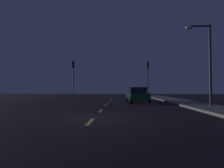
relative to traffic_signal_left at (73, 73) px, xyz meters
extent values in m
plane|color=black|center=(5.26, -8.49, -3.63)|extent=(80.00, 80.00, 0.00)
cube|color=gray|center=(12.76, -8.49, -3.55)|extent=(3.00, 40.00, 0.15)
cube|color=#EACC4C|center=(5.26, -16.69, -3.62)|extent=(0.16, 1.60, 0.01)
cube|color=#EACC4C|center=(5.26, -12.89, -3.62)|extent=(0.16, 1.60, 0.01)
cube|color=#EACC4C|center=(5.26, -9.09, -3.62)|extent=(0.16, 1.60, 0.01)
cube|color=#EACC4C|center=(5.26, -5.29, -3.62)|extent=(0.16, 1.60, 0.01)
cube|color=#EACC4C|center=(5.26, -1.49, -3.62)|extent=(0.16, 1.60, 0.01)
cube|color=#EACC4C|center=(5.26, 2.31, -3.62)|extent=(0.16, 1.60, 0.01)
cylinder|color=#2D2D30|center=(0.00, 0.02, -1.03)|extent=(0.14, 0.14, 5.20)
cube|color=#382D0C|center=(0.00, 0.02, 1.12)|extent=(0.32, 0.24, 0.90)
sphere|color=red|center=(0.00, -0.14, 1.42)|extent=(0.20, 0.20, 0.20)
sphere|color=#3F2D0C|center=(0.00, -0.14, 1.12)|extent=(0.20, 0.20, 0.20)
sphere|color=#0C3319|center=(0.00, -0.14, 0.82)|extent=(0.20, 0.20, 0.20)
cylinder|color=black|center=(10.09, 0.02, -1.11)|extent=(0.14, 0.14, 5.04)
cube|color=#382D0C|center=(10.09, 0.02, 0.96)|extent=(0.32, 0.24, 0.90)
sphere|color=red|center=(10.09, -0.14, 1.26)|extent=(0.20, 0.20, 0.20)
sphere|color=#3F2D0C|center=(10.09, -0.14, 0.96)|extent=(0.20, 0.20, 0.20)
sphere|color=#0C3319|center=(10.09, -0.14, 0.66)|extent=(0.20, 0.20, 0.20)
cube|color=#0F4C2D|center=(8.16, -5.39, -2.97)|extent=(2.15, 4.60, 0.66)
cube|color=black|center=(8.18, -5.62, -2.35)|extent=(1.75, 2.13, 0.58)
cylinder|color=black|center=(7.19, -3.77, -3.31)|extent=(0.27, 0.65, 0.64)
cylinder|color=black|center=(8.88, -3.64, -3.31)|extent=(0.27, 0.65, 0.64)
cylinder|color=black|center=(7.44, -7.14, -3.31)|extent=(0.27, 0.65, 0.64)
cylinder|color=black|center=(9.14, -7.01, -3.31)|extent=(0.27, 0.65, 0.64)
cylinder|color=#2D2D30|center=(13.06, -10.65, -0.57)|extent=(0.18, 0.18, 6.11)
cube|color=#2D2D30|center=(12.32, -10.65, 2.39)|extent=(1.48, 0.10, 0.10)
ellipsoid|color=silver|center=(11.58, -10.65, 2.29)|extent=(0.56, 0.36, 0.24)
camera|label=1|loc=(6.53, -24.10, -2.29)|focal=28.87mm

